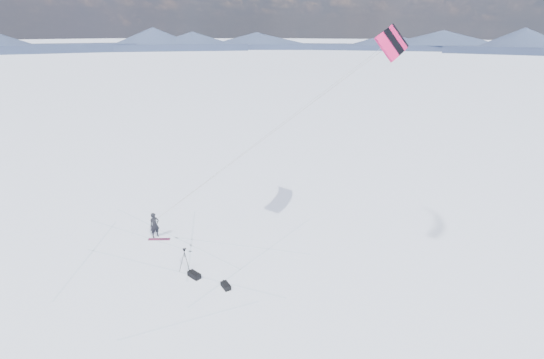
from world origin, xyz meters
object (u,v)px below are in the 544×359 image
Objects in this scene: gear_bag_b at (226,286)px; gear_bag_a at (194,275)px; tripod at (185,256)px; snowkiter at (156,237)px; snowboard at (159,239)px.

gear_bag_a is at bearing -147.06° from gear_bag_b.
gear_bag_a is (0.84, -0.22, -0.75)m from tripod.
snowkiter reaches higher than gear_bag_b.
tripod is 1.75× the size of gear_bag_a.
snowboard is (0.46, -0.15, 0.02)m from snowkiter.
snowboard is at bearing 166.70° from tripod.
gear_bag_b is (2.87, -0.03, -0.77)m from tripod.
gear_bag_a is at bearing -90.55° from snowkiter.
tripod reaches higher than gear_bag_b.
gear_bag_a is 2.05m from gear_bag_b.
gear_bag_a reaches higher than snowboard.
snowkiter is 2.23× the size of gear_bag_b.
gear_bag_b reaches higher than snowboard.
gear_bag_a is (5.28, -2.00, 0.15)m from snowkiter.
snowboard is at bearing -166.00° from gear_bag_b.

